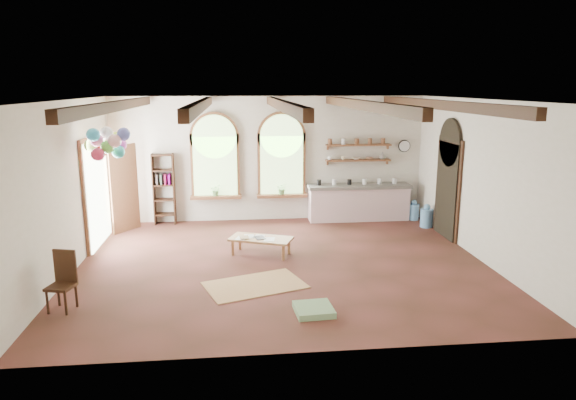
{
  "coord_description": "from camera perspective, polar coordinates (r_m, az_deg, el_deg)",
  "views": [
    {
      "loc": [
        -0.91,
        -9.63,
        3.46
      ],
      "look_at": [
        0.17,
        0.6,
        1.16
      ],
      "focal_mm": 32.0,
      "sensor_mm": 36.0,
      "label": 1
    }
  ],
  "objects": [
    {
      "name": "bookshelf",
      "position": [
        13.33,
        -13.62,
        1.18
      ],
      "size": [
        0.53,
        0.32,
        1.8
      ],
      "color": "#351F10",
      "rests_on": "floor"
    },
    {
      "name": "floor_mat",
      "position": [
        9.22,
        -3.7,
        -9.41
      ],
      "size": [
        1.94,
        1.54,
        0.02
      ],
      "primitive_type": "cube",
      "rotation": [
        0.0,
        0.0,
        0.33
      ],
      "color": "tan",
      "rests_on": "floor"
    },
    {
      "name": "shelf_bowl_b",
      "position": [
        13.61,
        9.02,
        4.61
      ],
      "size": [
        0.2,
        0.2,
        0.06
      ],
      "primitive_type": "imported",
      "color": "#8C664C",
      "rests_on": "wall_shelf_lower"
    },
    {
      "name": "shelf_cup_a",
      "position": [
        13.37,
        4.66,
        4.66
      ],
      "size": [
        0.12,
        0.1,
        0.1
      ],
      "primitive_type": "imported",
      "color": "white",
      "rests_on": "wall_shelf_lower"
    },
    {
      "name": "kitchen_counter",
      "position": [
        13.56,
        7.83,
        -0.21
      ],
      "size": [
        2.68,
        0.62,
        0.94
      ],
      "color": "beige",
      "rests_on": "floor"
    },
    {
      "name": "shelf_bowl_a",
      "position": [
        13.52,
        7.59,
        4.59
      ],
      "size": [
        0.22,
        0.22,
        0.05
      ],
      "primitive_type": "imported",
      "color": "beige",
      "rests_on": "wall_shelf_lower"
    },
    {
      "name": "water_jug_b",
      "position": [
        13.23,
        15.14,
        -1.84
      ],
      "size": [
        0.31,
        0.31,
        0.59
      ],
      "color": "#5F98CD",
      "rests_on": "floor"
    },
    {
      "name": "coffee_table",
      "position": [
        10.72,
        -3.03,
        -4.43
      ],
      "size": [
        1.4,
        1.02,
        0.36
      ],
      "color": "#A27D4A",
      "rests_on": "floor"
    },
    {
      "name": "potted_plant_left",
      "position": [
        13.22,
        -8.02,
        1.11
      ],
      "size": [
        0.27,
        0.23,
        0.3
      ],
      "primitive_type": "imported",
      "color": "#598C4C",
      "rests_on": "window_left"
    },
    {
      "name": "wall_shelf_upper",
      "position": [
        13.49,
        7.84,
        6.07
      ],
      "size": [
        1.7,
        0.24,
        0.04
      ],
      "primitive_type": "cube",
      "color": "brown",
      "rests_on": "wall_back"
    },
    {
      "name": "potted_plant_right",
      "position": [
        13.27,
        -0.66,
        1.27
      ],
      "size": [
        0.27,
        0.23,
        0.3
      ],
      "primitive_type": "imported",
      "color": "#598C4C",
      "rests_on": "window_right"
    },
    {
      "name": "wall_shelf_lower",
      "position": [
        13.54,
        7.79,
        4.39
      ],
      "size": [
        1.7,
        0.24,
        0.04
      ],
      "primitive_type": "cube",
      "color": "brown",
      "rests_on": "wall_back"
    },
    {
      "name": "right_doorway",
      "position": [
        12.37,
        17.24,
        1.05
      ],
      "size": [
        0.1,
        1.3,
        2.4
      ],
      "primitive_type": "cube",
      "color": "black",
      "rests_on": "floor"
    },
    {
      "name": "side_chair",
      "position": [
        8.91,
        -23.78,
        -9.48
      ],
      "size": [
        0.46,
        0.46,
        0.95
      ],
      "color": "#351F10",
      "rests_on": "floor"
    },
    {
      "name": "window_right",
      "position": [
        13.24,
        -0.72,
        4.68
      ],
      "size": [
        1.3,
        0.28,
        2.2
      ],
      "color": "brown",
      "rests_on": "floor"
    },
    {
      "name": "ceiling_beams",
      "position": [
        9.68,
        -0.63,
        10.48
      ],
      "size": [
        6.2,
        6.8,
        0.18
      ],
      "primitive_type": null,
      "color": "#351F10",
      "rests_on": "ceiling"
    },
    {
      "name": "window_left",
      "position": [
        13.2,
        -8.11,
        4.53
      ],
      "size": [
        1.3,
        0.28,
        2.2
      ],
      "color": "brown",
      "rests_on": "floor"
    },
    {
      "name": "floor_cushion",
      "position": [
        8.17,
        2.88,
        -12.06
      ],
      "size": [
        0.62,
        0.62,
        0.1
      ],
      "primitive_type": "cube",
      "rotation": [
        0.0,
        0.0,
        0.07
      ],
      "color": "#6D9265",
      "rests_on": "floor"
    },
    {
      "name": "table_book",
      "position": [
        10.7,
        -5.37,
        -4.2
      ],
      "size": [
        0.2,
        0.27,
        0.02
      ],
      "primitive_type": "imported",
      "rotation": [
        0.0,
        0.0,
        0.08
      ],
      "color": "olive",
      "rests_on": "coffee_table"
    },
    {
      "name": "water_jug_a",
      "position": [
        13.88,
        13.79,
        -1.21
      ],
      "size": [
        0.28,
        0.28,
        0.53
      ],
      "color": "#5F98CD",
      "rests_on": "floor"
    },
    {
      "name": "balloon_cluster",
      "position": [
        10.78,
        -19.44,
        6.0
      ],
      "size": [
        0.96,
        0.96,
        1.16
      ],
      "color": "silver",
      "rests_on": "floor"
    },
    {
      "name": "shelf_cup_b",
      "position": [
        13.44,
        6.13,
        4.66
      ],
      "size": [
        0.1,
        0.1,
        0.09
      ],
      "primitive_type": "imported",
      "color": "beige",
      "rests_on": "wall_shelf_lower"
    },
    {
      "name": "wall_clock",
      "position": [
        13.91,
        12.8,
        5.87
      ],
      "size": [
        0.32,
        0.04,
        0.32
      ],
      "primitive_type": "cylinder",
      "rotation": [
        1.57,
        0.0,
        0.0
      ],
      "color": "black",
      "rests_on": "wall_back"
    },
    {
      "name": "floor",
      "position": [
        10.28,
        -0.59,
        -7.06
      ],
      "size": [
        8.0,
        8.0,
        0.0
      ],
      "primitive_type": "plane",
      "color": "brown",
      "rests_on": "ground"
    },
    {
      "name": "shelf_vase",
      "position": [
        13.69,
        10.45,
        4.88
      ],
      "size": [
        0.18,
        0.18,
        0.19
      ],
      "primitive_type": "imported",
      "color": "slate",
      "rests_on": "wall_shelf_lower"
    },
    {
      "name": "tablet",
      "position": [
        10.69,
        -3.14,
        -4.2
      ],
      "size": [
        0.25,
        0.32,
        0.01
      ],
      "primitive_type": "cube",
      "rotation": [
        0.0,
        0.0,
        0.24
      ],
      "color": "black",
      "rests_on": "coffee_table"
    },
    {
      "name": "left_doorway",
      "position": [
        12.05,
        -20.5,
        0.76
      ],
      "size": [
        0.1,
        1.9,
        2.5
      ],
      "primitive_type": "cube",
      "color": "brown",
      "rests_on": "floor"
    }
  ]
}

